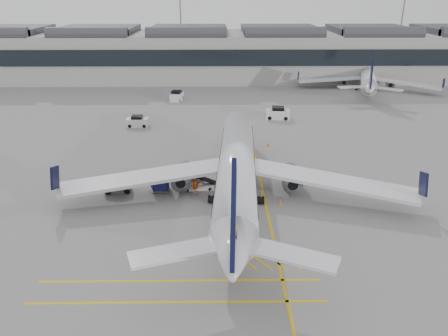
{
  "coord_description": "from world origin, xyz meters",
  "views": [
    {
      "loc": [
        5.09,
        -38.0,
        21.09
      ],
      "look_at": [
        5.61,
        3.24,
        4.0
      ],
      "focal_mm": 35.0,
      "sensor_mm": 36.0,
      "label": 1
    }
  ],
  "objects_px": {
    "airliner_main": "(237,168)",
    "ramp_agent_a": "(195,185)",
    "baggage_cart_a": "(161,183)",
    "ramp_agent_b": "(200,177)",
    "belt_loader": "(198,184)",
    "pushback_tug": "(118,186)"
  },
  "relations": [
    {
      "from": "pushback_tug",
      "to": "ramp_agent_b",
      "type": "bearing_deg",
      "value": 3.05
    },
    {
      "from": "baggage_cart_a",
      "to": "ramp_agent_b",
      "type": "xyz_separation_m",
      "value": [
        4.31,
        1.53,
        -0.04
      ]
    },
    {
      "from": "pushback_tug",
      "to": "baggage_cart_a",
      "type": "bearing_deg",
      "value": -6.02
    },
    {
      "from": "belt_loader",
      "to": "pushback_tug",
      "type": "distance_m",
      "value": 8.91
    },
    {
      "from": "ramp_agent_a",
      "to": "airliner_main",
      "type": "bearing_deg",
      "value": -39.72
    },
    {
      "from": "baggage_cart_a",
      "to": "ramp_agent_b",
      "type": "distance_m",
      "value": 4.58
    },
    {
      "from": "ramp_agent_b",
      "to": "pushback_tug",
      "type": "relative_size",
      "value": 0.63
    },
    {
      "from": "airliner_main",
      "to": "ramp_agent_b",
      "type": "height_order",
      "value": "airliner_main"
    },
    {
      "from": "ramp_agent_a",
      "to": "pushback_tug",
      "type": "height_order",
      "value": "ramp_agent_a"
    },
    {
      "from": "airliner_main",
      "to": "pushback_tug",
      "type": "height_order",
      "value": "airliner_main"
    },
    {
      "from": "airliner_main",
      "to": "ramp_agent_a",
      "type": "relative_size",
      "value": 24.67
    },
    {
      "from": "airliner_main",
      "to": "pushback_tug",
      "type": "relative_size",
      "value": 13.88
    },
    {
      "from": "airliner_main",
      "to": "ramp_agent_a",
      "type": "height_order",
      "value": "airliner_main"
    },
    {
      "from": "belt_loader",
      "to": "baggage_cart_a",
      "type": "distance_m",
      "value": 4.17
    },
    {
      "from": "ramp_agent_a",
      "to": "ramp_agent_b",
      "type": "height_order",
      "value": "ramp_agent_b"
    },
    {
      "from": "airliner_main",
      "to": "belt_loader",
      "type": "xyz_separation_m",
      "value": [
        -4.29,
        1.84,
        -2.71
      ]
    },
    {
      "from": "baggage_cart_a",
      "to": "belt_loader",
      "type": "bearing_deg",
      "value": 14.93
    },
    {
      "from": "baggage_cart_a",
      "to": "ramp_agent_a",
      "type": "height_order",
      "value": "baggage_cart_a"
    },
    {
      "from": "belt_loader",
      "to": "ramp_agent_b",
      "type": "xyz_separation_m",
      "value": [
        0.21,
        0.96,
        0.44
      ]
    },
    {
      "from": "ramp_agent_b",
      "to": "pushback_tug",
      "type": "bearing_deg",
      "value": -28.06
    },
    {
      "from": "airliner_main",
      "to": "belt_loader",
      "type": "relative_size",
      "value": 9.75
    },
    {
      "from": "ramp_agent_b",
      "to": "pushback_tug",
      "type": "height_order",
      "value": "ramp_agent_b"
    }
  ]
}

